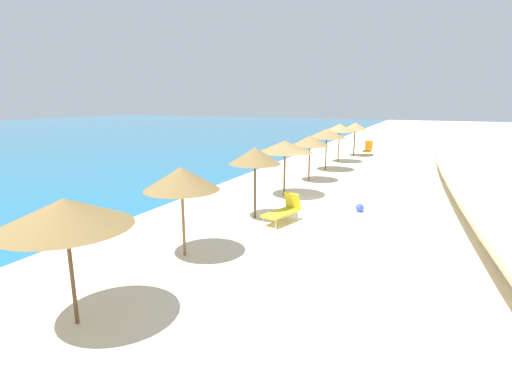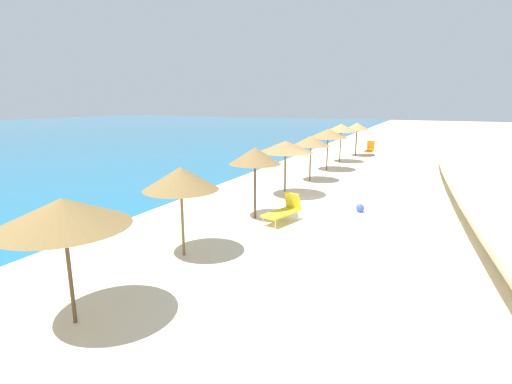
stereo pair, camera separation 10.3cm
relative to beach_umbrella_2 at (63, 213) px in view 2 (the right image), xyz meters
The scene contains 12 objects.
ground_plane 10.48m from the beach_umbrella_2, 13.75° to the right, with size 160.00×160.00×0.00m, color beige.
beach_umbrella_2 is the anchor object (origin of this frame).
beach_umbrella_3 3.84m from the beach_umbrella_2, ahead, with size 2.10×2.10×2.57m.
beach_umbrella_4 7.98m from the beach_umbrella_2, ahead, with size 1.92×1.92×2.68m.
beach_umbrella_5 11.74m from the beach_umbrella_2, ahead, with size 2.52×2.52×2.56m.
beach_umbrella_6 15.59m from the beach_umbrella_2, ahead, with size 2.08×2.08×2.48m.
beach_umbrella_7 19.34m from the beach_umbrella_2, ahead, with size 2.44×2.44×2.61m.
beach_umbrella_8 23.06m from the beach_umbrella_2, ahead, with size 2.26×2.26×2.73m.
beach_umbrella_9 26.73m from the beach_umbrella_2, ahead, with size 1.99×1.99×2.65m.
lounge_chair_0 8.31m from the beach_umbrella_2, ahead, with size 1.73×1.06×1.01m.
lounge_chair_1 27.91m from the beach_umbrella_2, ahead, with size 1.50×0.62×1.14m.
beach_ball 11.31m from the beach_umbrella_2, 19.37° to the right, with size 0.33×0.33×0.33m, color blue.
Camera 2 is at (-14.79, -3.81, 4.33)m, focal length 27.49 mm.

